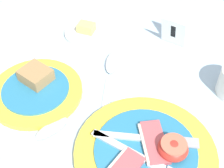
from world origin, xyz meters
The scene contains 7 objects.
ground_plane centered at (0.00, 0.00, 0.00)m, with size 3.00×3.00×0.00m, color #A3BCD1.
breakfast_plate centered at (0.05, -0.02, 0.01)m, with size 0.25×0.25×0.04m.
bread_plate centered at (-0.21, -0.01, 0.01)m, with size 0.19×0.19×0.04m.
butter_dish centered at (-0.23, 0.21, 0.01)m, with size 0.11×0.11×0.03m.
number_card centered at (-0.03, 0.30, 0.04)m, with size 0.06×0.05×0.07m.
teaspoon_by_saucer centered at (-0.11, 0.12, 0.01)m, with size 0.10×0.18×0.01m.
teaspoon_near_cup centered at (-0.13, -0.09, 0.01)m, with size 0.07×0.19×0.01m.
Camera 1 is at (0.15, -0.30, 0.48)m, focal length 50.00 mm.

